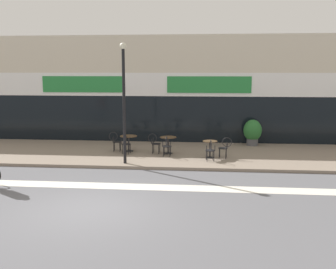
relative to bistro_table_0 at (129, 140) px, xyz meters
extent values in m
plane|color=#5B5B60|center=(0.37, -7.37, -0.65)|extent=(120.00, 120.00, 0.00)
cube|color=gray|center=(0.37, -0.12, -0.59)|extent=(40.00, 5.50, 0.12)
cube|color=beige|center=(0.37, 4.63, 2.17)|extent=(40.00, 4.00, 5.64)
cube|color=black|center=(0.37, 2.66, 0.67)|extent=(38.80, 0.10, 2.40)
cube|color=white|center=(0.37, 2.68, 2.47)|extent=(39.20, 0.14, 1.20)
cube|color=#237A38|center=(-2.95, 2.61, 2.47)|extent=(4.28, 0.08, 0.84)
cube|color=#237A38|center=(3.69, 2.61, 2.47)|extent=(4.28, 0.08, 0.84)
cube|color=silver|center=(0.37, -5.17, -0.64)|extent=(36.00, 0.70, 0.01)
cylinder|color=black|center=(0.00, 0.00, -0.52)|extent=(0.43, 0.43, 0.02)
cylinder|color=black|center=(0.00, 0.00, -0.18)|extent=(0.07, 0.07, 0.70)
cylinder|color=#4C3823|center=(0.00, 0.00, 0.19)|extent=(0.79, 0.79, 0.02)
cylinder|color=black|center=(1.87, -0.32, -0.52)|extent=(0.40, 0.40, 0.02)
cylinder|color=black|center=(1.87, -0.32, -0.16)|extent=(0.07, 0.07, 0.74)
cylinder|color=#4C3823|center=(1.87, -0.32, 0.22)|extent=(0.73, 0.73, 0.02)
cylinder|color=black|center=(3.74, -1.04, -0.52)|extent=(0.34, 0.34, 0.02)
cylinder|color=black|center=(3.74, -1.04, -0.17)|extent=(0.07, 0.07, 0.72)
cylinder|color=#4C3823|center=(3.74, -1.04, 0.20)|extent=(0.62, 0.62, 0.02)
cylinder|color=black|center=(0.00, -0.55, -0.09)|extent=(0.44, 0.44, 0.03)
cylinder|color=black|center=(-0.13, -0.40, -0.32)|extent=(0.03, 0.03, 0.42)
cylinder|color=black|center=(0.15, -0.42, -0.32)|extent=(0.03, 0.03, 0.42)
cylinder|color=black|center=(-0.15, -0.68, -0.32)|extent=(0.03, 0.03, 0.42)
cylinder|color=black|center=(0.13, -0.70, -0.32)|extent=(0.03, 0.03, 0.42)
torus|color=black|center=(-0.02, -0.72, 0.17)|extent=(0.07, 0.41, 0.41)
cylinder|color=black|center=(-0.19, -0.70, 0.03)|extent=(0.03, 0.03, 0.23)
cylinder|color=black|center=(0.15, -0.74, 0.03)|extent=(0.03, 0.03, 0.23)
cylinder|color=black|center=(-0.55, 0.00, -0.09)|extent=(0.44, 0.44, 0.03)
cylinder|color=black|center=(-0.42, 0.15, -0.32)|extent=(0.03, 0.03, 0.42)
cylinder|color=black|center=(-0.40, -0.13, -0.32)|extent=(0.03, 0.03, 0.42)
cylinder|color=black|center=(-0.70, 0.13, -0.32)|extent=(0.03, 0.03, 0.42)
cylinder|color=black|center=(-0.68, -0.15, -0.32)|extent=(0.03, 0.03, 0.42)
torus|color=black|center=(-0.72, -0.02, 0.17)|extent=(0.41, 0.07, 0.41)
cylinder|color=black|center=(-0.74, 0.15, 0.03)|extent=(0.03, 0.03, 0.23)
cylinder|color=black|center=(-0.70, -0.19, 0.03)|extent=(0.03, 0.03, 0.23)
cylinder|color=black|center=(1.87, -0.87, -0.09)|extent=(0.41, 0.41, 0.03)
cylinder|color=black|center=(1.74, -0.73, -0.32)|extent=(0.03, 0.03, 0.42)
cylinder|color=black|center=(2.02, -0.73, -0.32)|extent=(0.03, 0.03, 0.42)
cylinder|color=black|center=(1.73, -1.01, -0.32)|extent=(0.03, 0.03, 0.42)
cylinder|color=black|center=(2.01, -1.01, -0.32)|extent=(0.03, 0.03, 0.42)
torus|color=black|center=(1.87, -1.04, 0.17)|extent=(0.04, 0.41, 0.41)
cylinder|color=black|center=(1.70, -1.04, 0.03)|extent=(0.03, 0.03, 0.23)
cylinder|color=black|center=(2.04, -1.04, 0.03)|extent=(0.03, 0.03, 0.23)
cylinder|color=black|center=(1.32, -0.32, -0.09)|extent=(0.43, 0.43, 0.03)
cylinder|color=black|center=(1.47, -0.19, -0.32)|extent=(0.03, 0.03, 0.42)
cylinder|color=black|center=(1.45, -0.47, -0.32)|extent=(0.03, 0.03, 0.42)
cylinder|color=black|center=(1.19, -0.17, -0.32)|extent=(0.03, 0.03, 0.42)
cylinder|color=black|center=(1.17, -0.45, -0.32)|extent=(0.03, 0.03, 0.42)
torus|color=black|center=(1.15, -0.31, 0.17)|extent=(0.41, 0.06, 0.41)
cylinder|color=black|center=(1.17, -0.14, 0.03)|extent=(0.03, 0.03, 0.23)
cylinder|color=black|center=(1.14, -0.48, 0.03)|extent=(0.03, 0.03, 0.23)
cylinder|color=black|center=(3.74, -1.59, -0.09)|extent=(0.45, 0.45, 0.03)
cylinder|color=black|center=(3.59, -1.47, -0.32)|extent=(0.03, 0.03, 0.42)
cylinder|color=black|center=(3.86, -1.44, -0.32)|extent=(0.03, 0.03, 0.42)
cylinder|color=black|center=(3.62, -1.75, -0.32)|extent=(0.03, 0.03, 0.42)
cylinder|color=black|center=(3.90, -1.71, -0.32)|extent=(0.03, 0.03, 0.42)
torus|color=black|center=(3.76, -1.76, 0.17)|extent=(0.08, 0.41, 0.41)
cylinder|color=black|center=(3.59, -1.78, 0.03)|extent=(0.03, 0.03, 0.23)
cylinder|color=black|center=(3.93, -1.74, 0.03)|extent=(0.03, 0.03, 0.23)
cylinder|color=black|center=(4.29, -1.04, -0.09)|extent=(0.45, 0.45, 0.03)
cylinder|color=black|center=(4.14, -1.16, -0.32)|extent=(0.03, 0.03, 0.42)
cylinder|color=black|center=(4.17, -0.89, -0.32)|extent=(0.03, 0.03, 0.42)
cylinder|color=black|center=(4.42, -1.20, -0.32)|extent=(0.03, 0.03, 0.42)
cylinder|color=black|center=(4.45, -0.92, -0.32)|extent=(0.03, 0.03, 0.42)
torus|color=black|center=(4.46, -1.06, 0.17)|extent=(0.41, 0.08, 0.41)
cylinder|color=black|center=(4.44, -1.23, 0.03)|extent=(0.03, 0.03, 0.23)
cylinder|color=black|center=(4.48, -0.89, 0.03)|extent=(0.03, 0.03, 0.23)
cylinder|color=#4C4C51|center=(5.89, 2.04, -0.34)|extent=(0.56, 0.56, 0.38)
ellipsoid|color=#28662D|center=(5.89, 2.04, 0.23)|extent=(0.90, 0.90, 1.08)
cylinder|color=black|center=(0.31, -2.36, 1.76)|extent=(0.12, 0.12, 4.57)
sphere|color=beige|center=(0.31, -2.36, 4.12)|extent=(0.26, 0.26, 0.26)
camera|label=1|loc=(3.50, -17.66, 3.18)|focal=42.00mm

